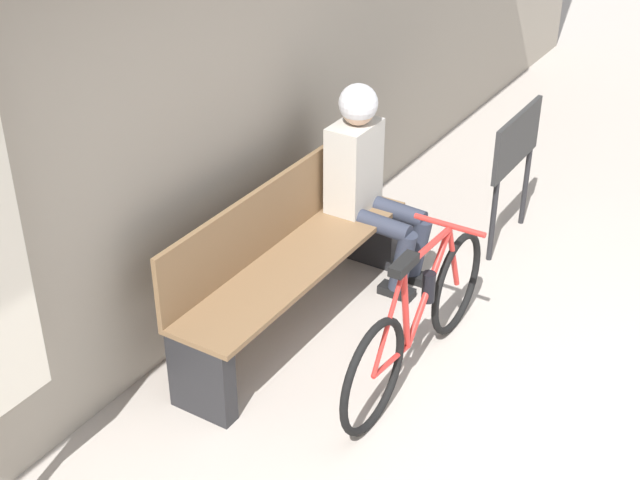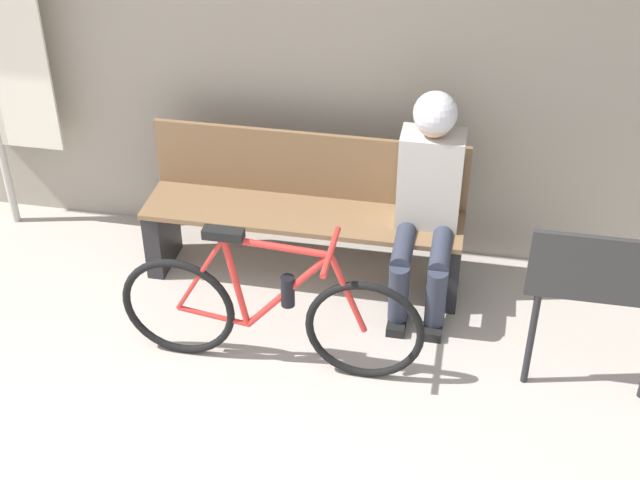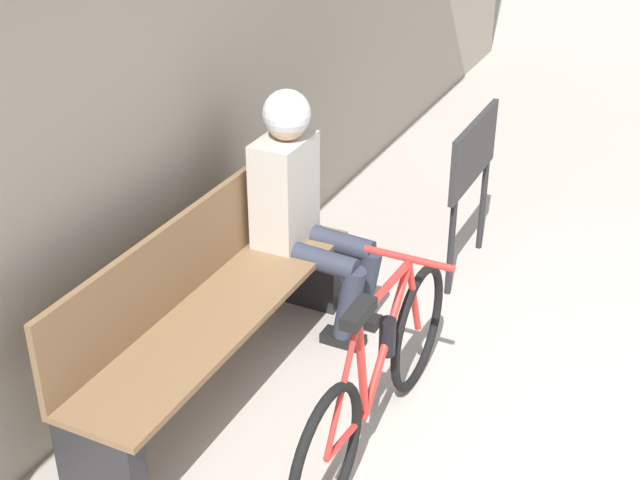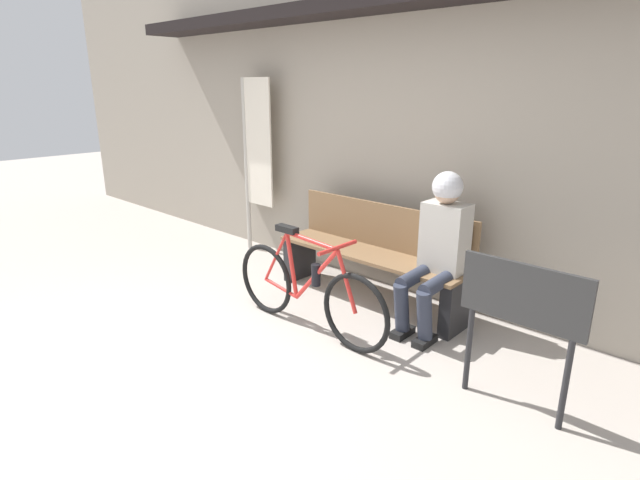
# 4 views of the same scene
# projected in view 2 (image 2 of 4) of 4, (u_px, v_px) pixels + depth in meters

# --- Properties ---
(park_bench_near) EXTENTS (1.82, 0.42, 0.86)m
(park_bench_near) POSITION_uv_depth(u_px,v_px,m) (305.00, 214.00, 5.10)
(park_bench_near) COLOR brown
(park_bench_near) RESTS_ON ground_plane
(bicycle) EXTENTS (1.57, 0.40, 0.82)m
(bicycle) POSITION_uv_depth(u_px,v_px,m) (270.00, 313.00, 4.48)
(bicycle) COLOR black
(bicycle) RESTS_ON ground_plane
(person_seated) EXTENTS (0.34, 0.60, 1.25)m
(person_seated) POSITION_uv_depth(u_px,v_px,m) (429.00, 190.00, 4.73)
(person_seated) COLOR #2D3342
(person_seated) RESTS_ON ground_plane
(banner_pole) EXTENTS (0.45, 0.05, 1.94)m
(banner_pole) POSITION_uv_depth(u_px,v_px,m) (3.00, 53.00, 5.13)
(banner_pole) COLOR #B7B2A8
(banner_pole) RESTS_ON ground_plane
(signboard) EXTENTS (0.72, 0.04, 0.92)m
(signboard) POSITION_uv_depth(u_px,v_px,m) (605.00, 283.00, 4.14)
(signboard) COLOR #232326
(signboard) RESTS_ON ground_plane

